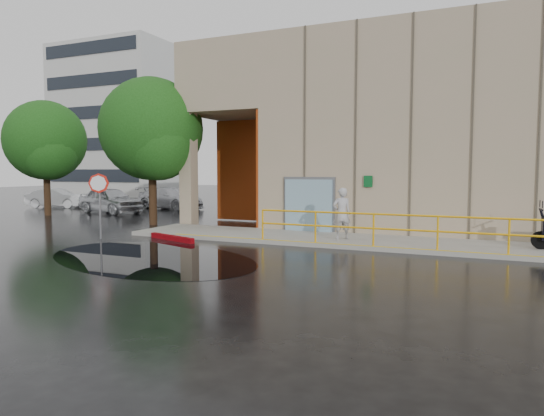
{
  "coord_description": "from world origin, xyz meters",
  "views": [
    {
      "loc": [
        6.38,
        -11.85,
        2.5
      ],
      "look_at": [
        -0.09,
        3.0,
        1.24
      ],
      "focal_mm": 32.0,
      "sensor_mm": 36.0,
      "label": 1
    }
  ],
  "objects_px": {
    "stop_sign": "(99,191)",
    "red_curb": "(172,238)",
    "car_b": "(57,198)",
    "car_c": "(170,198)",
    "person": "(342,214)",
    "tree_near": "(153,133)",
    "car_a": "(110,200)",
    "tree_far": "(46,143)"
  },
  "relations": [
    {
      "from": "red_curb",
      "to": "car_b",
      "type": "bearing_deg",
      "value": 148.98
    },
    {
      "from": "car_c",
      "to": "tree_near",
      "type": "bearing_deg",
      "value": -136.79
    },
    {
      "from": "red_curb",
      "to": "car_c",
      "type": "height_order",
      "value": "car_c"
    },
    {
      "from": "car_b",
      "to": "car_c",
      "type": "relative_size",
      "value": 0.8
    },
    {
      "from": "stop_sign",
      "to": "car_a",
      "type": "distance_m",
      "value": 11.3
    },
    {
      "from": "car_c",
      "to": "tree_far",
      "type": "height_order",
      "value": "tree_far"
    },
    {
      "from": "tree_near",
      "to": "tree_far",
      "type": "relative_size",
      "value": 1.06
    },
    {
      "from": "stop_sign",
      "to": "red_curb",
      "type": "height_order",
      "value": "stop_sign"
    },
    {
      "from": "person",
      "to": "stop_sign",
      "type": "xyz_separation_m",
      "value": [
        -8.41,
        -2.42,
        0.73
      ]
    },
    {
      "from": "car_a",
      "to": "car_c",
      "type": "bearing_deg",
      "value": -7.6
    },
    {
      "from": "red_curb",
      "to": "car_c",
      "type": "distance_m",
      "value": 14.42
    },
    {
      "from": "tree_near",
      "to": "car_a",
      "type": "bearing_deg",
      "value": 146.84
    },
    {
      "from": "car_b",
      "to": "person",
      "type": "bearing_deg",
      "value": -126.41
    },
    {
      "from": "stop_sign",
      "to": "car_c",
      "type": "distance_m",
      "value": 13.74
    },
    {
      "from": "car_c",
      "to": "red_curb",
      "type": "bearing_deg",
      "value": -132.24
    },
    {
      "from": "car_a",
      "to": "tree_near",
      "type": "relative_size",
      "value": 0.67
    },
    {
      "from": "car_a",
      "to": "car_b",
      "type": "bearing_deg",
      "value": 88.02
    },
    {
      "from": "tree_far",
      "to": "red_curb",
      "type": "bearing_deg",
      "value": -23.82
    },
    {
      "from": "stop_sign",
      "to": "car_c",
      "type": "xyz_separation_m",
      "value": [
        -5.73,
        12.44,
        -1.05
      ]
    },
    {
      "from": "tree_far",
      "to": "car_a",
      "type": "bearing_deg",
      "value": 52.6
    },
    {
      "from": "tree_near",
      "to": "car_b",
      "type": "bearing_deg",
      "value": 154.72
    },
    {
      "from": "stop_sign",
      "to": "tree_near",
      "type": "distance_m",
      "value": 5.2
    },
    {
      "from": "person",
      "to": "car_c",
      "type": "height_order",
      "value": "person"
    },
    {
      "from": "car_a",
      "to": "tree_far",
      "type": "bearing_deg",
      "value": 156.67
    },
    {
      "from": "tree_near",
      "to": "tree_far",
      "type": "distance_m",
      "value": 8.44
    },
    {
      "from": "red_curb",
      "to": "tree_near",
      "type": "height_order",
      "value": "tree_near"
    },
    {
      "from": "person",
      "to": "tree_near",
      "type": "relative_size",
      "value": 0.26
    },
    {
      "from": "stop_sign",
      "to": "red_curb",
      "type": "distance_m",
      "value": 3.21
    },
    {
      "from": "car_b",
      "to": "tree_near",
      "type": "bearing_deg",
      "value": -131.65
    },
    {
      "from": "tree_far",
      "to": "car_b",
      "type": "bearing_deg",
      "value": 133.38
    },
    {
      "from": "car_b",
      "to": "tree_far",
      "type": "relative_size",
      "value": 0.62
    },
    {
      "from": "car_a",
      "to": "stop_sign",
      "type": "bearing_deg",
      "value": -125.81
    },
    {
      "from": "person",
      "to": "car_a",
      "type": "relative_size",
      "value": 0.39
    },
    {
      "from": "person",
      "to": "red_curb",
      "type": "bearing_deg",
      "value": -16.31
    },
    {
      "from": "red_curb",
      "to": "tree_near",
      "type": "bearing_deg",
      "value": 133.65
    },
    {
      "from": "stop_sign",
      "to": "red_curb",
      "type": "bearing_deg",
      "value": -9.28
    },
    {
      "from": "car_a",
      "to": "car_c",
      "type": "relative_size",
      "value": 0.92
    },
    {
      "from": "car_a",
      "to": "car_b",
      "type": "xyz_separation_m",
      "value": [
        -6.18,
        1.78,
        -0.12
      ]
    },
    {
      "from": "stop_sign",
      "to": "tree_near",
      "type": "height_order",
      "value": "tree_near"
    },
    {
      "from": "car_b",
      "to": "tree_far",
      "type": "height_order",
      "value": "tree_far"
    },
    {
      "from": "stop_sign",
      "to": "person",
      "type": "bearing_deg",
      "value": -8.41
    },
    {
      "from": "stop_sign",
      "to": "tree_far",
      "type": "distance_m",
      "value": 11.25
    }
  ]
}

